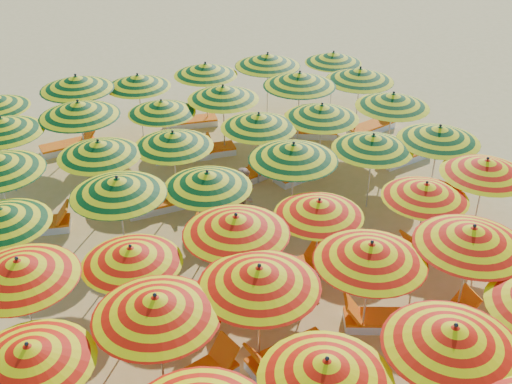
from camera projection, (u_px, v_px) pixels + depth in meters
ground at (263, 259)px, 15.35m from camera, size 120.00×120.00×0.00m
umbrella_8 at (326, 370)px, 9.72m from camera, size 2.69×2.69×2.25m
umbrella_9 at (454, 337)px, 10.14m from camera, size 2.70×2.70×2.40m
umbrella_12 at (29, 354)px, 10.06m from camera, size 2.36×2.36×2.19m
umbrella_13 at (156, 306)px, 10.80m from camera, size 2.52×2.52×2.37m
umbrella_14 at (259, 277)px, 11.44m from camera, size 2.85×2.85×2.40m
umbrella_15 at (371, 253)px, 12.14m from camera, size 2.58×2.58×2.34m
umbrella_16 at (473, 236)px, 12.49m from camera, size 2.58×2.58×2.41m
umbrella_18 at (19, 269)px, 11.72m from camera, size 2.78×2.78×2.33m
umbrella_19 at (131, 255)px, 12.40m from camera, size 2.21×2.21×2.11m
umbrella_20 at (236, 225)px, 12.93m from camera, size 2.45×2.45×2.35m
umbrella_21 at (319, 208)px, 13.87m from camera, size 2.45×2.45×2.10m
umbrella_22 at (426, 191)px, 14.47m from camera, size 2.58×2.58×2.11m
umbrella_23 at (486, 167)px, 15.16m from camera, size 2.55×2.55×2.25m
umbrella_24 at (1, 216)px, 13.47m from camera, size 2.13×2.13×2.18m
umbrella_25 at (118, 186)px, 14.28m from camera, size 2.84×2.84×2.32m
umbrella_26 at (207, 180)px, 14.73m from camera, size 2.45×2.45×2.20m
umbrella_27 at (293, 152)px, 15.62m from camera, size 2.81×2.81×2.35m
umbrella_28 at (373, 142)px, 16.32m from camera, size 2.39×2.39×2.23m
umbrella_29 at (439, 134)px, 16.61m from camera, size 2.82×2.82×2.29m
umbrella_31 at (99, 149)px, 15.99m from camera, size 2.49×2.49×2.24m
umbrella_32 at (173, 139)px, 16.49m from camera, size 2.15×2.15×2.21m
umbrella_33 at (259, 121)px, 17.41m from camera, size 2.76×2.76×2.23m
umbrella_34 at (322, 111)px, 17.90m from camera, size 2.51×2.51×2.25m
umbrella_35 at (393, 100)px, 18.50m from camera, size 2.62×2.62×2.29m
umbrella_36 at (2, 125)px, 17.01m from camera, size 2.80×2.80×2.32m
umbrella_37 at (79, 109)px, 17.75m from camera, size 2.89×2.89×2.39m
umbrella_38 at (161, 107)px, 18.51m from camera, size 2.18×2.18×2.09m
umbrella_39 at (223, 93)px, 19.01m from camera, size 2.77×2.77×2.28m
umbrella_40 at (300, 79)px, 19.65m from camera, size 2.29×2.29×2.40m
umbrella_41 at (360, 75)px, 20.19m from camera, size 2.46×2.46×2.31m
umbrella_43 at (76, 83)px, 19.45m from camera, size 2.77×2.77×2.38m
umbrella_44 at (138, 81)px, 20.06m from camera, size 2.65×2.65×2.18m
umbrella_45 at (205, 69)px, 20.85m from camera, size 2.17×2.17×2.21m
umbrella_46 at (268, 60)px, 21.29m from camera, size 2.84×2.84×2.34m
umbrella_47 at (333, 57)px, 22.13m from camera, size 2.63×2.63×2.10m
lounger_8 at (196, 379)px, 11.95m from camera, size 1.83×1.09×0.69m
lounger_9 at (287, 356)px, 12.45m from camera, size 1.81×0.90×0.69m
lounger_10 at (383, 320)px, 13.32m from camera, size 1.82×1.17×0.69m
lounger_11 at (437, 319)px, 13.33m from camera, size 1.75×0.63×0.69m
lounger_13 at (171, 322)px, 13.25m from camera, size 1.83×1.11×0.69m
lounger_14 at (261, 296)px, 13.98m from camera, size 1.80×0.81×0.69m
lounger_15 at (293, 271)px, 14.72m from camera, size 1.80×0.83×0.69m
lounger_16 at (429, 242)px, 15.69m from camera, size 1.82×1.02×0.69m
lounger_17 at (453, 236)px, 15.90m from camera, size 1.78×0.75×0.69m
lounger_18 at (229, 237)px, 15.88m from camera, size 1.82×1.23×0.69m
lounger_19 at (273, 227)px, 16.24m from camera, size 1.82×1.00×0.69m
lounger_20 at (38, 225)px, 16.31m from camera, size 1.81×0.89×0.69m
lounger_21 at (160, 204)px, 17.18m from camera, size 1.76×0.67×0.69m
lounger_22 at (240, 179)px, 18.34m from camera, size 1.83×1.05×0.69m
lounger_23 at (301, 173)px, 18.63m from camera, size 1.82×1.03×0.69m
lounger_24 at (403, 156)px, 19.50m from camera, size 1.82×0.93×0.69m
lounger_25 at (184, 154)px, 19.64m from camera, size 1.79×0.80×0.69m
lounger_26 at (206, 151)px, 19.82m from camera, size 1.77×0.72×0.69m
lounger_27 at (309, 132)px, 20.98m from camera, size 1.82×1.26×0.69m
lounger_28 at (372, 127)px, 21.29m from camera, size 1.82×1.02×0.69m
lounger_29 at (70, 146)px, 20.12m from camera, size 1.79×0.81×0.69m
lounger_30 at (190, 122)px, 21.64m from camera, size 1.79×0.77×0.69m
beachgoer_a at (218, 265)px, 13.96m from camera, size 0.53×0.63×1.48m
beachgoer_b at (245, 195)px, 16.41m from camera, size 0.94×0.92×1.53m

